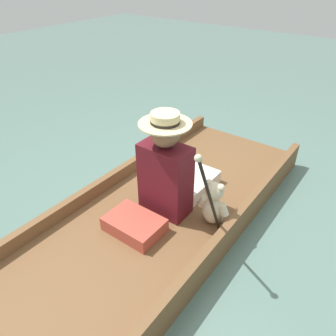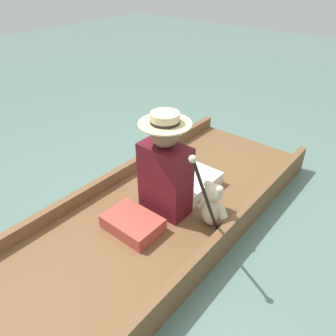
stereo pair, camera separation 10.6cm
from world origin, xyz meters
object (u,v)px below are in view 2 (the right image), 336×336
(wine_glass, at_px, (162,163))
(seated_person, at_px, (172,172))
(teddy_bear, at_px, (212,205))
(walking_cane, at_px, (205,194))

(wine_glass, bearing_deg, seated_person, -40.17)
(wine_glass, bearing_deg, teddy_bear, -22.05)
(teddy_bear, distance_m, walking_cane, 0.40)
(seated_person, xyz_separation_m, wine_glass, (-0.34, 0.29, -0.20))
(seated_person, distance_m, teddy_bear, 0.38)
(wine_glass, distance_m, walking_cane, 1.03)
(seated_person, relative_size, walking_cane, 1.00)
(walking_cane, bearing_deg, teddy_bear, 108.93)
(seated_person, height_order, teddy_bear, seated_person)
(teddy_bear, bearing_deg, walking_cane, -71.07)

